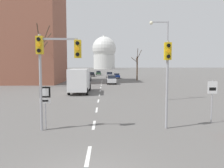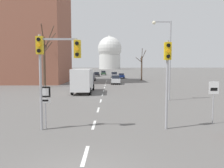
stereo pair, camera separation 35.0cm
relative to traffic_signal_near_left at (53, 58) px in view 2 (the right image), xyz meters
The scene contains 27 objects.
lane_stripe_0 5.70m from the traffic_signal_near_left, 58.64° to the right, with size 0.16×2.00×0.01m, color silver.
lane_stripe_1 4.63m from the traffic_signal_near_left, 25.71° to the left, with size 0.16×2.00×0.01m, color silver.
lane_stripe_2 7.13m from the traffic_signal_near_left, 68.99° to the left, with size 0.16×2.00×0.01m, color silver.
lane_stripe_3 10.99m from the traffic_signal_near_left, 78.05° to the left, with size 0.16×2.00×0.01m, color silver.
lane_stripe_4 15.21m from the traffic_signal_near_left, 81.69° to the left, with size 0.16×2.00×0.01m, color silver.
lane_stripe_5 19.55m from the traffic_signal_near_left, 83.64° to the left, with size 0.16×2.00×0.01m, color silver.
lane_stripe_6 23.95m from the traffic_signal_near_left, 84.85° to the left, with size 0.16×2.00×0.01m, color silver.
lane_stripe_7 28.38m from the traffic_signal_near_left, 85.67° to the left, with size 0.16×2.00×0.01m, color silver.
lane_stripe_8 32.83m from the traffic_signal_near_left, 86.27° to the left, with size 0.16×2.00×0.01m, color silver.
lane_stripe_9 37.29m from the traffic_signal_near_left, 86.72° to the left, with size 0.16×2.00×0.01m, color silver.
lane_stripe_10 41.77m from the traffic_signal_near_left, 87.08° to the left, with size 0.16×2.00×0.01m, color silver.
traffic_signal_near_left is the anchor object (origin of this frame).
traffic_signal_near_right 6.30m from the traffic_signal_near_left, ahead, with size 0.36×0.34×4.95m.
route_sign_post 2.38m from the traffic_signal_near_left, 160.64° to the left, with size 0.60×0.08×2.46m.
speed_limit_sign 9.73m from the traffic_signal_near_left, ahead, with size 0.60×0.08×2.67m.
street_lamp_right 13.70m from the traffic_signal_near_left, 49.70° to the left, with size 1.95×0.36×8.06m.
sedan_near_left 30.93m from the traffic_signal_near_left, 82.38° to the left, with size 1.78×4.25×1.72m.
sedan_near_right 40.12m from the traffic_signal_near_left, 91.94° to the left, with size 1.70×4.21×1.44m.
sedan_mid_centre 60.51m from the traffic_signal_near_left, 91.45° to the left, with size 1.85×3.94×1.51m.
sedan_far_left 71.32m from the traffic_signal_near_left, 89.67° to the left, with size 1.88×4.43×1.67m.
sedan_far_right 53.61m from the traffic_signal_near_left, 85.52° to the left, with size 1.96×4.11×1.71m.
sedan_distant_centre 50.57m from the traffic_signal_near_left, 83.03° to the left, with size 1.80×4.43×1.43m.
delivery_truck 16.98m from the traffic_signal_near_left, 91.69° to the left, with size 2.44×7.20×3.14m.
bare_tree_left_near 25.77m from the traffic_signal_near_left, 107.65° to the left, with size 2.18×6.05×10.04m.
bare_tree_right_near 42.06m from the traffic_signal_near_left, 75.41° to the left, with size 2.42×1.67×7.65m.
capitol_dome 215.26m from the traffic_signal_near_left, 89.43° to the left, with size 24.26×24.26×34.27m.
apartment_block_left 39.05m from the traffic_signal_near_left, 113.98° to the left, with size 18.00×14.00×27.73m, color #935642.
Camera 2 is at (1.02, -6.30, 3.57)m, focal length 35.00 mm.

